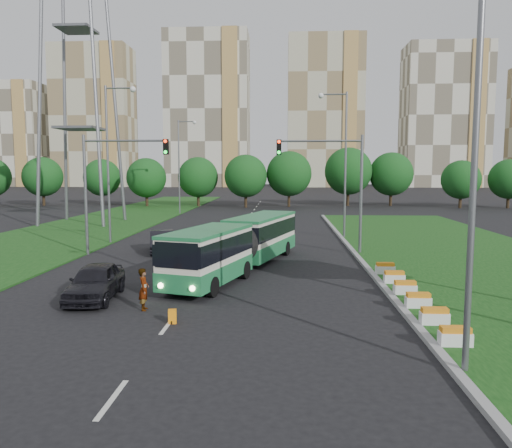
# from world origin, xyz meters

# --- Properties ---
(ground) EXTENTS (360.00, 360.00, 0.00)m
(ground) POSITION_xyz_m (0.00, 0.00, 0.00)
(ground) COLOR black
(ground) RESTS_ON ground
(grass_median) EXTENTS (14.00, 60.00, 0.15)m
(grass_median) POSITION_xyz_m (13.00, 8.00, 0.07)
(grass_median) COLOR #123F12
(grass_median) RESTS_ON ground
(median_kerb) EXTENTS (0.30, 60.00, 0.18)m
(median_kerb) POSITION_xyz_m (6.05, 8.00, 0.09)
(median_kerb) COLOR gray
(median_kerb) RESTS_ON ground
(left_verge) EXTENTS (12.00, 110.00, 0.10)m
(left_verge) POSITION_xyz_m (-18.00, 25.00, 0.05)
(left_verge) COLOR #123F12
(left_verge) RESTS_ON ground
(lane_markings) EXTENTS (0.20, 100.00, 0.01)m
(lane_markings) POSITION_xyz_m (-3.00, 20.00, 0.00)
(lane_markings) COLOR silver
(lane_markings) RESTS_ON ground
(flower_planters) EXTENTS (1.10, 11.50, 0.60)m
(flower_planters) POSITION_xyz_m (6.70, -2.50, 0.45)
(flower_planters) COLOR white
(flower_planters) RESTS_ON grass_median
(traffic_mast_median) EXTENTS (5.76, 0.32, 8.00)m
(traffic_mast_median) POSITION_xyz_m (4.78, 10.00, 5.35)
(traffic_mast_median) COLOR slate
(traffic_mast_median) RESTS_ON ground
(traffic_mast_left) EXTENTS (5.76, 0.32, 8.00)m
(traffic_mast_left) POSITION_xyz_m (-10.38, 9.00, 5.35)
(traffic_mast_left) COLOR slate
(traffic_mast_left) RESTS_ON ground
(street_lamps) EXTENTS (36.00, 60.00, 12.00)m
(street_lamps) POSITION_xyz_m (-3.00, 10.00, 6.00)
(street_lamps) COLOR slate
(street_lamps) RESTS_ON ground
(transmission_pylon) EXTENTS (12.00, 12.00, 44.00)m
(transmission_pylon) POSITION_xyz_m (-20.00, 28.00, 22.00)
(transmission_pylon) COLOR slate
(transmission_pylon) RESTS_ON ground
(tree_line) EXTENTS (120.00, 8.00, 9.00)m
(tree_line) POSITION_xyz_m (10.00, 55.00, 4.50)
(tree_line) COLOR #134719
(tree_line) RESTS_ON ground
(apartment_tower_west) EXTENTS (26.00, 15.00, 48.00)m
(apartment_tower_west) POSITION_xyz_m (-65.00, 150.00, 24.00)
(apartment_tower_west) COLOR #B9B595
(apartment_tower_west) RESTS_ON ground
(apartment_tower_cwest) EXTENTS (28.00, 15.00, 52.00)m
(apartment_tower_cwest) POSITION_xyz_m (-25.00, 150.00, 26.00)
(apartment_tower_cwest) COLOR beige
(apartment_tower_cwest) RESTS_ON ground
(apartment_tower_ceast) EXTENTS (25.00, 15.00, 50.00)m
(apartment_tower_ceast) POSITION_xyz_m (15.00, 150.00, 25.00)
(apartment_tower_ceast) COLOR #B9B595
(apartment_tower_ceast) RESTS_ON ground
(apartment_tower_east) EXTENTS (27.00, 15.00, 47.00)m
(apartment_tower_east) POSITION_xyz_m (55.00, 150.00, 23.50)
(apartment_tower_east) COLOR beige
(apartment_tower_east) RESTS_ON ground
(midrise_west) EXTENTS (22.00, 14.00, 36.00)m
(midrise_west) POSITION_xyz_m (-95.00, 150.00, 18.00)
(midrise_west) COLOR beige
(midrise_west) RESTS_ON ground
(articulated_bus) EXTENTS (2.33, 14.95, 2.46)m
(articulated_bus) POSITION_xyz_m (-1.39, 4.31, 1.51)
(articulated_bus) COLOR beige
(articulated_bus) RESTS_ON ground
(car_left_near) EXTENTS (2.27, 4.79, 1.58)m
(car_left_near) POSITION_xyz_m (-7.04, -2.52, 0.79)
(car_left_near) COLOR black
(car_left_near) RESTS_ON ground
(car_left_far) EXTENTS (2.62, 4.76, 1.49)m
(car_left_far) POSITION_xyz_m (-7.16, 10.11, 0.74)
(car_left_far) COLOR black
(car_left_far) RESTS_ON ground
(pedestrian) EXTENTS (0.50, 0.68, 1.72)m
(pedestrian) POSITION_xyz_m (-4.42, -4.09, 0.86)
(pedestrian) COLOR gray
(pedestrian) RESTS_ON ground
(shopping_trolley) EXTENTS (0.30, 0.32, 0.52)m
(shopping_trolley) POSITION_xyz_m (-2.87, -5.79, 0.26)
(shopping_trolley) COLOR orange
(shopping_trolley) RESTS_ON ground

